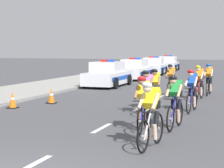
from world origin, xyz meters
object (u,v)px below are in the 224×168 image
cyclist_lead (151,114)px  police_car_nearest (108,75)px  cyclist_ninth (171,80)px  cyclist_sixth (155,89)px  cyclist_second (143,103)px  police_car_second (135,70)px  cyclist_fourth (147,92)px  traffic_cone_near (51,96)px  police_car_third (154,67)px  cyclist_eighth (209,79)px  traffic_cone_far (13,100)px  cyclist_seventh (199,82)px  cyclist_third (175,101)px  cyclist_fifth (192,90)px  police_car_furthest (168,64)px

cyclist_lead → police_car_nearest: (-5.92, 13.92, -0.11)m
cyclist_ninth → police_car_nearest: bearing=140.2°
cyclist_sixth → cyclist_ninth: 4.56m
cyclist_second → police_car_second: 18.94m
cyclist_fourth → traffic_cone_near: (-4.41, 1.48, -0.48)m
cyclist_ninth → police_car_third: 16.58m
police_car_nearest → traffic_cone_near: (0.32, -7.91, -0.37)m
cyclist_eighth → traffic_cone_far: size_ratio=2.69×
cyclist_seventh → traffic_cone_far: 8.02m
cyclist_third → cyclist_second: bearing=-139.2°
police_car_third → traffic_cone_near: 20.12m
cyclist_lead → traffic_cone_near: size_ratio=2.69×
cyclist_fifth → cyclist_eighth: size_ratio=1.00×
cyclist_sixth → cyclist_eighth: (1.38, 5.56, 0.00)m
cyclist_lead → traffic_cone_near: 8.24m
traffic_cone_far → police_car_furthest: bearing=89.1°
cyclist_fourth → cyclist_ninth: same height
police_car_second → cyclist_second: bearing=-73.7°
cyclist_eighth → police_car_furthest: police_car_furthest is taller
police_car_third → traffic_cone_far: bearing=-91.2°
cyclist_third → cyclist_lead: bearing=-93.1°
police_car_nearest → police_car_second: (0.00, 5.99, 0.00)m
traffic_cone_near → cyclist_third: bearing=-32.4°
cyclist_second → police_car_furthest: bearing=99.7°
traffic_cone_far → cyclist_third: bearing=-16.8°
cyclist_eighth → cyclist_ninth: (-1.64, -1.01, 0.00)m
cyclist_second → police_car_nearest: police_car_nearest is taller
police_car_second → traffic_cone_near: size_ratio=6.89×
cyclist_second → cyclist_eighth: (0.83, 9.46, 0.00)m
cyclist_second → traffic_cone_near: 6.59m
cyclist_lead → cyclist_ninth: same height
cyclist_fourth → police_car_third: (-4.73, 21.59, -0.11)m
police_car_second → police_car_furthest: 12.73m
cyclist_fifth → cyclist_ninth: bearing=109.2°
cyclist_fifth → police_car_furthest: (-6.08, 27.02, -0.11)m
cyclist_fourth → cyclist_ninth: (-0.24, 5.64, 0.00)m
police_car_nearest → cyclist_fifth: bearing=-53.8°
cyclist_eighth → traffic_cone_far: (-6.57, -6.86, -0.48)m
cyclist_fifth → cyclist_seventh: same height
cyclist_third → cyclist_fourth: size_ratio=1.00×
cyclist_second → police_car_second: (-5.31, 18.18, -0.11)m
cyclist_fifth → cyclist_sixth: bearing=179.7°
cyclist_lead → cyclist_second: size_ratio=1.00×
cyclist_eighth → cyclist_sixth: bearing=-103.9°
cyclist_sixth → police_car_furthest: bearing=100.0°
cyclist_lead → cyclist_sixth: bearing=101.8°
cyclist_sixth → cyclist_eighth: bearing=76.1°
cyclist_eighth → police_car_second: police_car_second is taller
cyclist_lead → cyclist_third: same height
cyclist_seventh → cyclist_third: bearing=-88.8°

